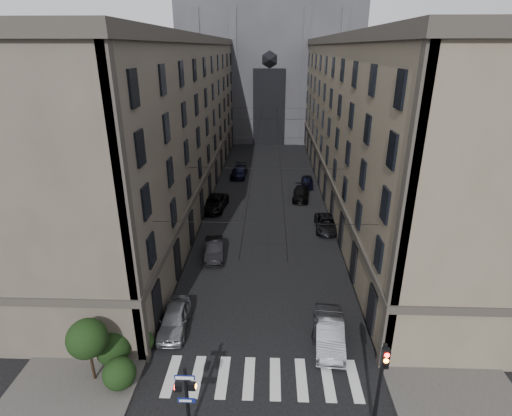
# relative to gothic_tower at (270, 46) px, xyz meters

# --- Properties ---
(sidewalk_left) EXTENTS (7.00, 80.00, 0.15)m
(sidewalk_left) POSITION_rel_gothic_tower_xyz_m (-10.50, -38.96, -17.72)
(sidewalk_left) COLOR #383533
(sidewalk_left) RESTS_ON ground
(sidewalk_right) EXTENTS (7.00, 80.00, 0.15)m
(sidewalk_right) POSITION_rel_gothic_tower_xyz_m (10.50, -38.96, -17.72)
(sidewalk_right) COLOR #383533
(sidewalk_right) RESTS_ON ground
(zebra_crossing) EXTENTS (11.00, 3.20, 0.01)m
(zebra_crossing) POSITION_rel_gothic_tower_xyz_m (0.00, -69.96, -17.79)
(zebra_crossing) COLOR beige
(zebra_crossing) RESTS_ON ground
(building_left) EXTENTS (13.60, 60.60, 18.85)m
(building_left) POSITION_rel_gothic_tower_xyz_m (-13.44, -38.96, -8.45)
(building_left) COLOR #4A4239
(building_left) RESTS_ON ground
(building_right) EXTENTS (13.60, 60.60, 18.85)m
(building_right) POSITION_rel_gothic_tower_xyz_m (13.44, -38.96, -8.45)
(building_right) COLOR brown
(building_right) RESTS_ON ground
(gothic_tower) EXTENTS (35.00, 23.00, 58.00)m
(gothic_tower) POSITION_rel_gothic_tower_xyz_m (0.00, 0.00, 0.00)
(gothic_tower) COLOR #2D2D33
(gothic_tower) RESTS_ON ground
(pedestrian_signal_left) EXTENTS (1.02, 0.38, 4.00)m
(pedestrian_signal_left) POSITION_rel_gothic_tower_xyz_m (-3.51, -73.46, -15.48)
(pedestrian_signal_left) COLOR black
(pedestrian_signal_left) RESTS_ON ground
(traffic_light_right) EXTENTS (0.34, 0.50, 5.20)m
(traffic_light_right) POSITION_rel_gothic_tower_xyz_m (5.60, -73.04, -14.51)
(traffic_light_right) COLOR black
(traffic_light_right) RESTS_ON ground
(shrub_cluster) EXTENTS (3.90, 4.40, 3.90)m
(shrub_cluster) POSITION_rel_gothic_tower_xyz_m (-8.72, -69.95, -16.00)
(shrub_cluster) COLOR black
(shrub_cluster) RESTS_ON sidewalk_left
(tram_wires) EXTENTS (14.00, 60.00, 0.43)m
(tram_wires) POSITION_rel_gothic_tower_xyz_m (0.00, -39.33, -10.55)
(tram_wires) COLOR black
(tram_wires) RESTS_ON ground
(car_left_near) EXTENTS (2.02, 4.64, 1.56)m
(car_left_near) POSITION_rel_gothic_tower_xyz_m (-5.95, -65.82, -17.02)
(car_left_near) COLOR slate
(car_left_near) RESTS_ON ground
(car_left_midnear) EXTENTS (2.12, 4.72, 1.50)m
(car_left_midnear) POSITION_rel_gothic_tower_xyz_m (-4.61, -55.90, -17.05)
(car_left_midnear) COLOR black
(car_left_midnear) RESTS_ON ground
(car_left_midfar) EXTENTS (3.10, 5.74, 1.53)m
(car_left_midfar) POSITION_rel_gothic_tower_xyz_m (-6.12, -44.51, -17.03)
(car_left_midfar) COLOR black
(car_left_midfar) RESTS_ON ground
(car_left_far) EXTENTS (2.33, 5.26, 1.50)m
(car_left_far) POSITION_rel_gothic_tower_xyz_m (-4.20, -31.80, -17.05)
(car_left_far) COLOR black
(car_left_far) RESTS_ON ground
(car_right_near) EXTENTS (2.15, 5.13, 1.65)m
(car_right_near) POSITION_rel_gothic_tower_xyz_m (4.20, -66.91, -16.97)
(car_right_near) COLOR gray
(car_right_near) RESTS_ON ground
(car_right_midnear) EXTENTS (2.48, 5.01, 1.37)m
(car_right_midnear) POSITION_rel_gothic_tower_xyz_m (6.20, -49.72, -17.12)
(car_right_midnear) COLOR black
(car_right_midnear) RESTS_ON ground
(car_right_midfar) EXTENTS (2.54, 5.07, 1.41)m
(car_right_midfar) POSITION_rel_gothic_tower_xyz_m (4.20, -40.81, -17.09)
(car_right_midfar) COLOR black
(car_right_midfar) RESTS_ON ground
(car_right_far) EXTENTS (1.89, 4.10, 1.36)m
(car_right_far) POSITION_rel_gothic_tower_xyz_m (5.37, -35.91, -17.12)
(car_right_far) COLOR black
(car_right_far) RESTS_ON ground
(pedestrian) EXTENTS (0.73, 0.85, 1.98)m
(pedestrian) POSITION_rel_gothic_tower_xyz_m (3.33, -66.96, -16.81)
(pedestrian) COLOR black
(pedestrian) RESTS_ON ground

